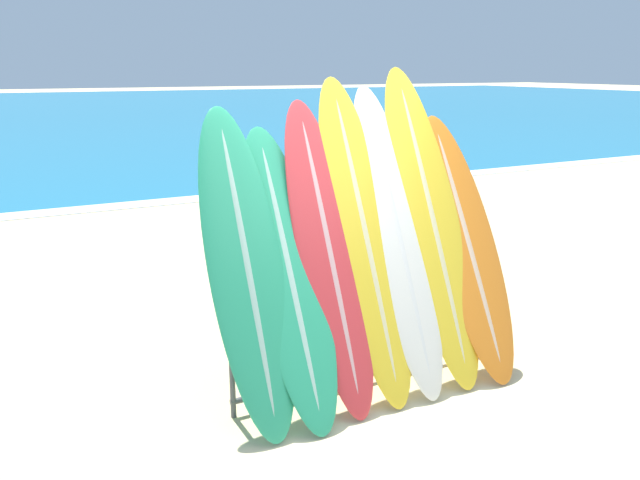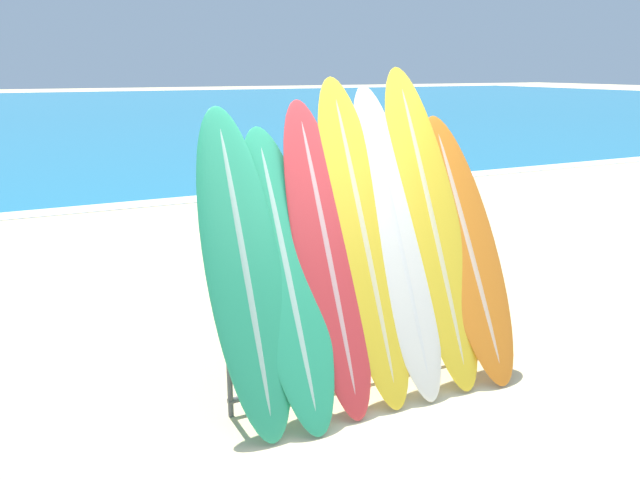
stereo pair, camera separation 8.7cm
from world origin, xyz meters
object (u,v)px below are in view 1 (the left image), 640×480
surfboard_slot_0 (246,269)px  surfboard_slot_6 (467,245)px  person_mid_beach (424,209)px  surfboard_slot_2 (329,254)px  surfboard_slot_3 (364,237)px  person_near_water (371,182)px  surfboard_slot_1 (289,274)px  surfboard_slot_5 (431,223)px  surfboard_rack (367,323)px  surfboard_slot_4 (397,237)px

surfboard_slot_0 → surfboard_slot_6: bearing=-0.5°
surfboard_slot_6 → person_mid_beach: 2.12m
surfboard_slot_2 → surfboard_slot_3: surfboard_slot_3 is taller
surfboard_slot_0 → person_near_water: surfboard_slot_0 is taller
surfboard_slot_1 → surfboard_slot_5: bearing=4.0°
surfboard_rack → surfboard_slot_3: 0.67m
surfboard_slot_3 → surfboard_slot_4: size_ratio=1.03×
surfboard_slot_3 → person_near_water: (2.35, 3.74, -0.36)m
surfboard_rack → surfboard_slot_3: surfboard_slot_3 is taller
surfboard_slot_2 → person_mid_beach: (2.22, 1.86, -0.25)m
surfboard_rack → surfboard_slot_3: bearing=80.8°
surfboard_rack → surfboard_slot_2: surfboard_slot_2 is taller
surfboard_slot_6 → surfboard_slot_3: bearing=175.8°
surfboard_slot_6 → surfboard_slot_1: bearing=-179.8°
surfboard_slot_2 → surfboard_slot_3: size_ratio=0.93×
person_near_water → surfboard_slot_4: bearing=-112.0°
surfboard_rack → surfboard_slot_3: size_ratio=0.94×
person_mid_beach → surfboard_rack: bearing=26.2°
surfboard_slot_4 → person_mid_beach: (1.60, 1.84, -0.30)m
surfboard_slot_1 → surfboard_slot_4: bearing=3.4°
surfboard_rack → surfboard_slot_4: size_ratio=0.97×
person_near_water → surfboard_slot_0: bearing=-124.4°
surfboard_slot_5 → person_near_water: (1.72, 3.72, -0.40)m
surfboard_slot_0 → surfboard_slot_3: bearing=3.1°
surfboard_slot_0 → surfboard_slot_1: 0.32m
surfboard_slot_0 → surfboard_slot_1: size_ratio=1.08×
surfboard_rack → surfboard_slot_4: 0.71m
surfboard_slot_3 → surfboard_slot_4: bearing=-3.3°
surfboard_slot_1 → surfboard_slot_2: size_ratio=0.91×
surfboard_rack → person_near_water: person_near_water is taller
surfboard_slot_3 → person_near_water: 4.43m
surfboard_slot_4 → surfboard_slot_3: bearing=176.7°
surfboard_rack → surfboard_slot_3: (0.01, 0.08, 0.67)m
surfboard_slot_3 → surfboard_slot_5: 0.63m
surfboard_rack → surfboard_slot_0: 1.12m
surfboard_rack → surfboard_slot_5: bearing=8.8°
surfboard_slot_2 → surfboard_slot_4: surfboard_slot_4 is taller
person_mid_beach → surfboard_slot_0: bearing=14.4°
surfboard_rack → surfboard_slot_5: (0.65, 0.10, 0.71)m
surfboard_slot_6 → person_mid_beach: size_ratio=1.31×
surfboard_slot_1 → surfboard_slot_5: size_ratio=0.82×
surfboard_slot_5 → person_mid_beach: bearing=55.1°
surfboard_slot_0 → surfboard_slot_3: size_ratio=0.92×
surfboard_rack → surfboard_slot_1: size_ratio=1.11×
surfboard_rack → person_mid_beach: size_ratio=1.43×
surfboard_slot_1 → surfboard_slot_2: (0.34, 0.04, 0.09)m
surfboard_slot_4 → surfboard_slot_1: bearing=-176.6°
surfboard_slot_2 → person_mid_beach: size_ratio=1.41×
surfboard_slot_6 → person_mid_beach: surfboard_slot_6 is taller
surfboard_slot_4 → person_near_water: bearing=61.3°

